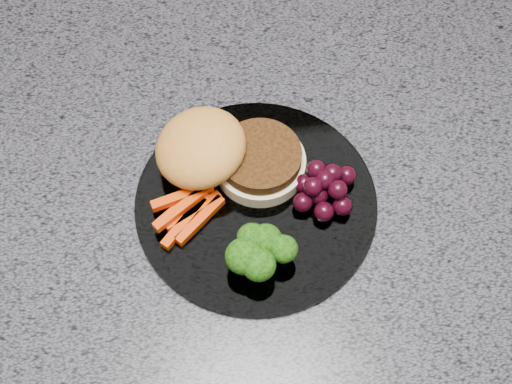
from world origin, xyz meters
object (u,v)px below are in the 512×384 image
(island_cabinet, at_px, (203,309))
(grape_bunch, at_px, (325,188))
(burger, at_px, (222,155))
(plate, at_px, (256,202))

(island_cabinet, relative_size, grape_bunch, 16.40)
(island_cabinet, distance_m, burger, 0.50)
(island_cabinet, height_order, burger, burger)
(grape_bunch, bearing_deg, island_cabinet, 158.49)
(island_cabinet, distance_m, grape_bunch, 0.52)
(grape_bunch, bearing_deg, burger, 154.96)
(island_cabinet, relative_size, burger, 7.23)
(plate, distance_m, burger, 0.06)
(plate, relative_size, grape_bunch, 3.55)
(burger, bearing_deg, plate, -54.34)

